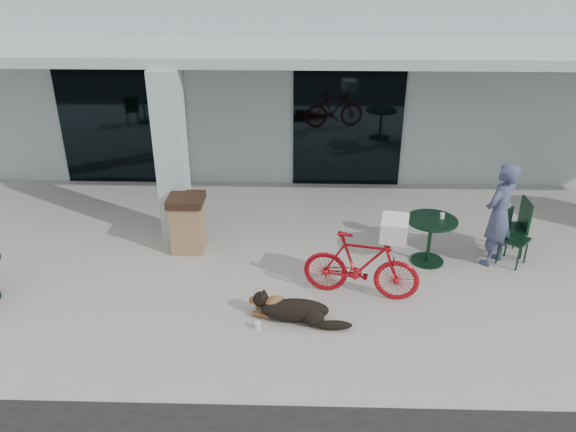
{
  "coord_description": "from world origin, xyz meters",
  "views": [
    {
      "loc": [
        0.83,
        -7.02,
        4.95
      ],
      "look_at": [
        0.59,
        1.15,
        1.0
      ],
      "focal_mm": 35.0,
      "sensor_mm": 36.0,
      "label": 1
    }
  ],
  "objects_px": {
    "cafe_chair_far_a": "(514,239)",
    "trash_receptacle": "(188,223)",
    "cafe_table_far": "(429,241)",
    "person": "(499,215)",
    "cafe_chair_far_b": "(510,227)",
    "bicycle": "(361,265)",
    "dog": "(295,309)"
  },
  "relations": [
    {
      "from": "bicycle",
      "to": "cafe_chair_far_a",
      "type": "bearing_deg",
      "value": -56.49
    },
    {
      "from": "dog",
      "to": "cafe_chair_far_a",
      "type": "relative_size",
      "value": 1.21
    },
    {
      "from": "cafe_table_far",
      "to": "bicycle",
      "type": "bearing_deg",
      "value": -139.67
    },
    {
      "from": "person",
      "to": "trash_receptacle",
      "type": "relative_size",
      "value": 1.75
    },
    {
      "from": "person",
      "to": "trash_receptacle",
      "type": "xyz_separation_m",
      "value": [
        -5.3,
        0.32,
        -0.39
      ]
    },
    {
      "from": "cafe_table_far",
      "to": "person",
      "type": "relative_size",
      "value": 0.48
    },
    {
      "from": "bicycle",
      "to": "trash_receptacle",
      "type": "relative_size",
      "value": 1.72
    },
    {
      "from": "cafe_chair_far_a",
      "to": "trash_receptacle",
      "type": "height_order",
      "value": "trash_receptacle"
    },
    {
      "from": "dog",
      "to": "trash_receptacle",
      "type": "relative_size",
      "value": 1.11
    },
    {
      "from": "cafe_chair_far_b",
      "to": "cafe_chair_far_a",
      "type": "bearing_deg",
      "value": -4.64
    },
    {
      "from": "cafe_chair_far_a",
      "to": "cafe_chair_far_b",
      "type": "xyz_separation_m",
      "value": [
        0.03,
        0.34,
        0.04
      ]
    },
    {
      "from": "dog",
      "to": "cafe_chair_far_a",
      "type": "distance_m",
      "value": 4.09
    },
    {
      "from": "bicycle",
      "to": "dog",
      "type": "height_order",
      "value": "bicycle"
    },
    {
      "from": "bicycle",
      "to": "cafe_chair_far_a",
      "type": "relative_size",
      "value": 1.88
    },
    {
      "from": "trash_receptacle",
      "to": "dog",
      "type": "bearing_deg",
      "value": -47.01
    },
    {
      "from": "cafe_table_far",
      "to": "person",
      "type": "height_order",
      "value": "person"
    },
    {
      "from": "bicycle",
      "to": "dog",
      "type": "xyz_separation_m",
      "value": [
        -1.0,
        -0.68,
        -0.35
      ]
    },
    {
      "from": "dog",
      "to": "person",
      "type": "xyz_separation_m",
      "value": [
        3.36,
        1.76,
        0.72
      ]
    },
    {
      "from": "bicycle",
      "to": "trash_receptacle",
      "type": "distance_m",
      "value": 3.25
    },
    {
      "from": "trash_receptacle",
      "to": "bicycle",
      "type": "bearing_deg",
      "value": -25.5
    },
    {
      "from": "bicycle",
      "to": "cafe_table_far",
      "type": "relative_size",
      "value": 2.06
    },
    {
      "from": "person",
      "to": "dog",
      "type": "bearing_deg",
      "value": -14.56
    },
    {
      "from": "person",
      "to": "cafe_chair_far_b",
      "type": "bearing_deg",
      "value": 179.3
    },
    {
      "from": "dog",
      "to": "cafe_chair_far_a",
      "type": "bearing_deg",
      "value": 39.28
    },
    {
      "from": "cafe_table_far",
      "to": "cafe_chair_far_b",
      "type": "distance_m",
      "value": 1.5
    },
    {
      "from": "trash_receptacle",
      "to": "cafe_table_far",
      "type": "bearing_deg",
      "value": -4.44
    },
    {
      "from": "cafe_chair_far_a",
      "to": "cafe_table_far",
      "type": "bearing_deg",
      "value": 130.26
    },
    {
      "from": "cafe_chair_far_a",
      "to": "person",
      "type": "relative_size",
      "value": 0.52
    },
    {
      "from": "bicycle",
      "to": "cafe_chair_far_a",
      "type": "height_order",
      "value": "bicycle"
    },
    {
      "from": "cafe_chair_far_b",
      "to": "person",
      "type": "relative_size",
      "value": 0.57
    },
    {
      "from": "bicycle",
      "to": "dog",
      "type": "relative_size",
      "value": 1.56
    },
    {
      "from": "dog",
      "to": "cafe_chair_far_b",
      "type": "bearing_deg",
      "value": 43.19
    }
  ]
}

